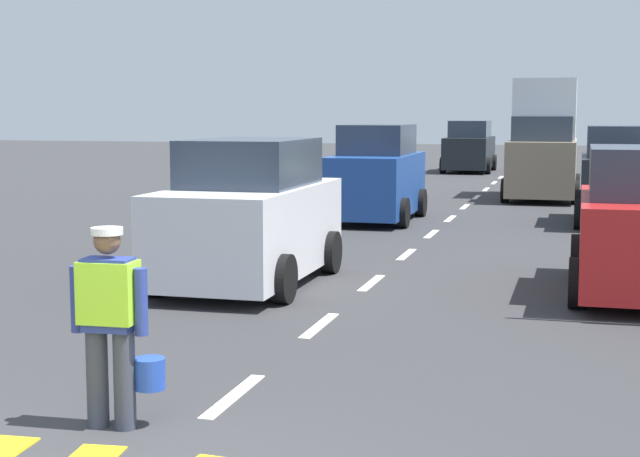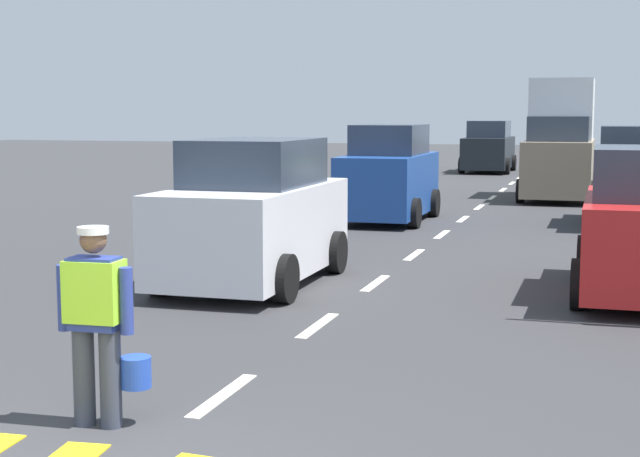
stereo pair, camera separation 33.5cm
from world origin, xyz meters
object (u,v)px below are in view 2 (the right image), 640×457
(delivery_truck, at_px, (560,144))
(car_oncoming_lead, at_px, (253,217))
(car_oncoming_second, at_px, (389,176))
(road_worker, at_px, (99,316))
(car_oncoming_third, at_px, (489,148))
(car_parked_far, at_px, (634,179))

(delivery_truck, bearing_deg, car_oncoming_lead, -103.21)
(delivery_truck, xyz_separation_m, car_oncoming_second, (-3.57, -7.05, -0.55))
(road_worker, bearing_deg, delivery_truck, 83.44)
(car_oncoming_third, bearing_deg, car_parked_far, -73.26)
(road_worker, distance_m, car_oncoming_lead, 6.66)
(delivery_truck, distance_m, car_oncoming_third, 12.48)
(car_oncoming_third, xyz_separation_m, car_oncoming_second, (-0.05, -19.01, 0.04))
(car_parked_far, xyz_separation_m, car_oncoming_lead, (-5.66, -9.45, -0.04))
(car_oncoming_third, bearing_deg, delivery_truck, -73.56)
(delivery_truck, xyz_separation_m, car_oncoming_third, (-3.53, 11.95, -0.60))
(car_oncoming_third, xyz_separation_m, car_oncoming_lead, (-0.17, -27.70, 0.00))
(road_worker, height_order, car_oncoming_second, car_oncoming_second)
(car_oncoming_third, bearing_deg, car_oncoming_lead, -90.35)
(car_oncoming_second, xyz_separation_m, car_oncoming_lead, (-0.12, -8.69, -0.04))
(road_worker, distance_m, car_parked_far, 16.65)
(car_parked_far, bearing_deg, car_oncoming_lead, -120.89)
(road_worker, bearing_deg, car_oncoming_second, 93.78)
(car_oncoming_second, relative_size, car_oncoming_lead, 0.96)
(car_oncoming_third, distance_m, car_parked_far, 19.05)
(car_oncoming_third, bearing_deg, road_worker, -88.39)
(car_oncoming_third, xyz_separation_m, car_parked_far, (5.49, -18.24, 0.04))
(delivery_truck, height_order, car_parked_far, delivery_truck)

